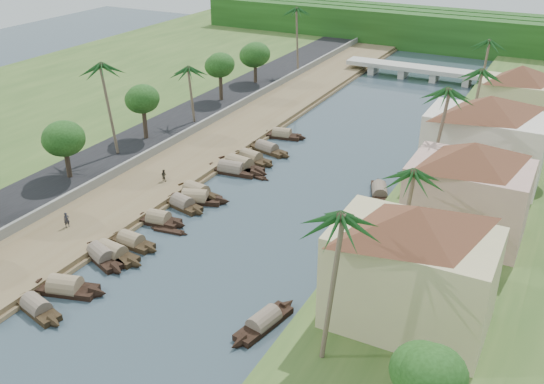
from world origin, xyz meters
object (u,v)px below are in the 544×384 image
at_px(building_near, 412,265).
at_px(sampan_0, 37,308).
at_px(sampan_1, 65,288).
at_px(person_near, 67,220).
at_px(bridge, 419,70).

distance_m(building_near, sampan_0, 30.90).
relative_size(sampan_1, person_near, 5.06).
relative_size(bridge, sampan_1, 3.44).
bearing_deg(sampan_1, person_near, 116.83).
bearing_deg(building_near, bridge, 104.39).
xyz_separation_m(building_near, sampan_1, (-27.98, -8.28, -5.97)).
bearing_deg(sampan_0, sampan_1, 102.96).
bearing_deg(building_near, sampan_1, -163.52).
distance_m(bridge, sampan_1, 82.78).
bearing_deg(sampan_0, building_near, 36.38).
relative_size(sampan_0, person_near, 4.63).
distance_m(sampan_0, person_near, 13.18).
bearing_deg(sampan_0, person_near, 137.30).
distance_m(bridge, building_near, 76.54).
relative_size(bridge, person_near, 17.39).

